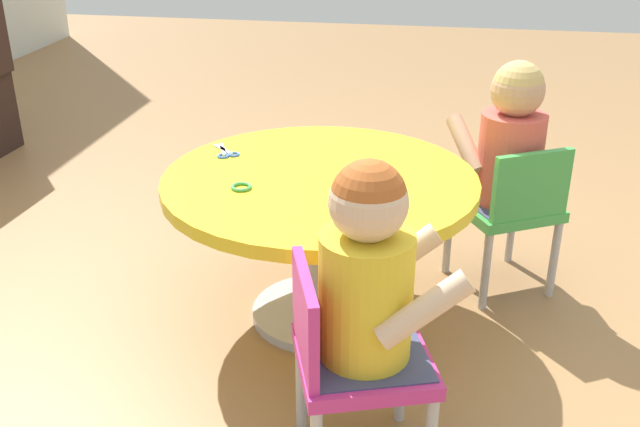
# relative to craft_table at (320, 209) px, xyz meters

# --- Properties ---
(ground_plane) EXTENTS (10.00, 10.00, 0.00)m
(ground_plane) POSITION_rel_craft_table_xyz_m (0.00, 0.00, -0.38)
(ground_plane) COLOR #9E7247
(craft_table) EXTENTS (0.95, 0.95, 0.49)m
(craft_table) POSITION_rel_craft_table_xyz_m (0.00, 0.00, 0.00)
(craft_table) COLOR silver
(craft_table) RESTS_ON ground
(child_chair_left) EXTENTS (0.38, 0.38, 0.54)m
(child_chair_left) POSITION_rel_craft_table_xyz_m (-0.63, -0.18, -0.08)
(child_chair_left) COLOR #B7B7BC
(child_chair_left) RESTS_ON ground
(seated_child_left) EXTENTS (0.37, 0.41, 0.51)m
(seated_child_left) POSITION_rel_craft_table_xyz_m (-0.62, -0.22, 0.15)
(seated_child_left) COLOR #3F4772
(seated_child_left) RESTS_ON ground
(child_chair_right) EXTENTS (0.41, 0.41, 0.54)m
(child_chair_right) POSITION_rel_craft_table_xyz_m (0.29, -0.59, -0.08)
(child_chair_right) COLOR #B7B7BC
(child_chair_right) RESTS_ON ground
(seated_child_right) EXTENTS (0.43, 0.40, 0.51)m
(seated_child_right) POSITION_rel_craft_table_xyz_m (0.32, -0.57, 0.15)
(seated_child_right) COLOR #3F4772
(seated_child_right) RESTS_ON ground
(rolling_pin) EXTENTS (0.22, 0.11, 0.05)m
(rolling_pin) POSITION_rel_craft_table_xyz_m (-0.15, -0.18, 0.13)
(rolling_pin) COLOR green
(rolling_pin) RESTS_ON craft_table
(craft_scissors) EXTENTS (0.14, 0.12, 0.01)m
(craft_scissors) POSITION_rel_craft_table_xyz_m (0.14, 0.33, 0.11)
(craft_scissors) COLOR silver
(craft_scissors) RESTS_ON craft_table
(playdough_blob_0) EXTENTS (0.09, 0.09, 0.01)m
(playdough_blob_0) POSITION_rel_craft_table_xyz_m (-0.03, -0.18, 0.11)
(playdough_blob_0) COLOR pink
(playdough_blob_0) RESTS_ON craft_table
(cookie_cutter_0) EXTENTS (0.05, 0.05, 0.01)m
(cookie_cutter_0) POSITION_rel_craft_table_xyz_m (-0.12, -0.09, 0.11)
(cookie_cutter_0) COLOR #D83FA5
(cookie_cutter_0) RESTS_ON craft_table
(cookie_cutter_1) EXTENTS (0.06, 0.06, 0.01)m
(cookie_cutter_1) POSITION_rel_craft_table_xyz_m (-0.13, 0.21, 0.11)
(cookie_cutter_1) COLOR #4CB259
(cookie_cutter_1) RESTS_ON craft_table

